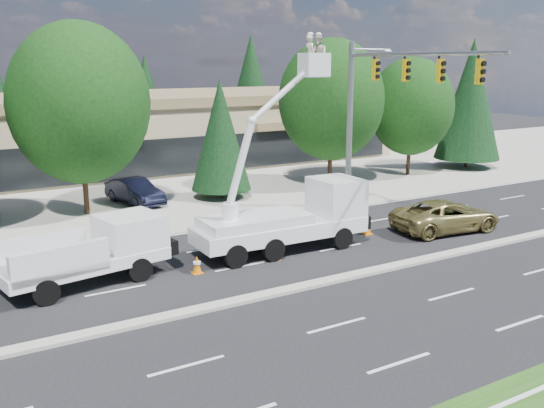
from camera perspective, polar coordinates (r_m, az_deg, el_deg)
ground at (r=21.61m, az=0.98°, el=-8.33°), size 140.00×140.00×0.00m
concrete_apron at (r=39.36m, az=-14.55°, el=1.16°), size 140.00×22.00×0.01m
road_median at (r=21.58m, az=0.99°, el=-8.18°), size 120.00×0.55×0.12m
strip_mall at (r=48.49m, az=-18.14°, el=6.52°), size 50.40×15.40×5.50m
tree_front_d at (r=33.02m, az=-17.67°, el=9.02°), size 7.23×7.23×10.03m
tree_front_e at (r=35.91m, az=-4.87°, el=6.50°), size 3.56×3.56×7.03m
tree_front_f at (r=39.89m, az=5.60°, el=9.74°), size 6.85×6.85×9.50m
tree_front_g at (r=44.44m, az=12.96°, el=8.93°), size 6.00×6.00×8.32m
tree_front_h at (r=48.75m, az=18.17°, el=9.35°), size 4.91×4.91×9.69m
tree_back_c at (r=62.64m, az=-11.77°, el=9.99°), size 4.45×4.45×8.77m
tree_back_d at (r=67.50m, az=-1.98°, el=11.45°), size 5.55×5.55×10.93m
signal_mast at (r=31.80m, az=9.86°, el=9.64°), size 2.76×10.16×9.00m
utility_pickup at (r=23.26m, az=-16.28°, el=-4.82°), size 6.28×3.19×2.30m
bucket_truck at (r=26.02m, az=2.01°, el=-0.19°), size 7.67×2.64×9.13m
traffic_cone_b at (r=23.56m, az=-7.07°, el=-5.70°), size 0.40×0.40×0.70m
traffic_cone_c at (r=24.89m, az=0.25°, el=-4.55°), size 0.40×0.40×0.70m
traffic_cone_d at (r=28.92m, az=8.97°, el=-2.17°), size 0.40×0.40×0.70m
minivan at (r=30.21m, az=16.06°, el=-1.07°), size 5.64×3.11×1.50m
parked_car_east at (r=35.50m, az=-12.79°, el=1.17°), size 2.42×4.63×1.45m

